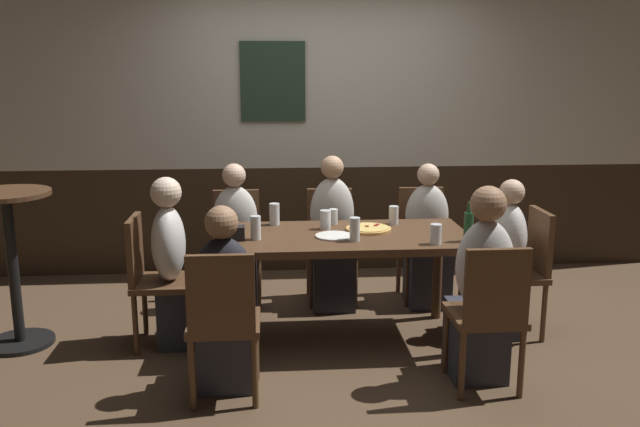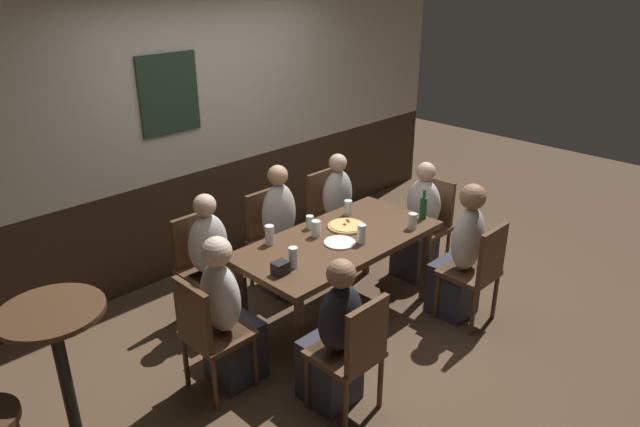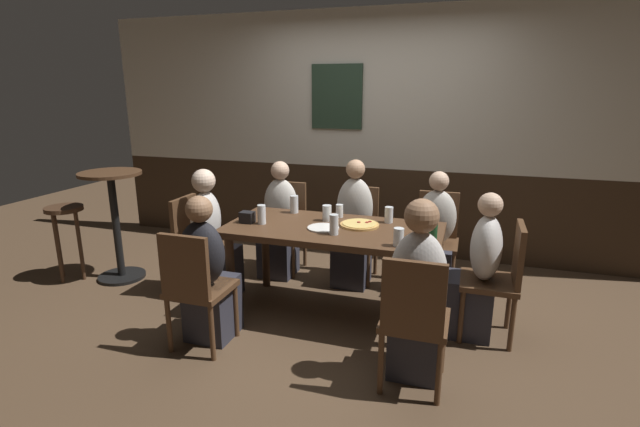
% 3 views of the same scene
% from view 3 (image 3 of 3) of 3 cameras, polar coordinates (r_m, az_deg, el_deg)
% --- Properties ---
extents(ground_plane, '(12.00, 12.00, 0.00)m').
position_cam_3_polar(ground_plane, '(3.93, 1.54, -12.04)').
color(ground_plane, '#4C3826').
extents(wall_back, '(6.40, 0.13, 2.60)m').
position_cam_3_polar(wall_back, '(5.13, 6.95, 9.52)').
color(wall_back, '#332316').
rests_on(wall_back, ground_plane).
extents(dining_table, '(1.69, 0.82, 0.74)m').
position_cam_3_polar(dining_table, '(3.68, 1.61, -2.93)').
color(dining_table, '#472D1C').
rests_on(dining_table, ground_plane).
extents(chair_head_west, '(0.40, 0.40, 0.88)m').
position_cam_3_polar(chair_head_west, '(4.24, -14.99, -3.23)').
color(chair_head_west, '#513521').
rests_on(chair_head_west, ground_plane).
extents(chair_left_near, '(0.40, 0.40, 0.88)m').
position_cam_3_polar(chair_left_near, '(3.33, -15.14, -8.40)').
color(chair_left_near, '#513521').
rests_on(chair_left_near, ground_plane).
extents(chair_head_east, '(0.40, 0.40, 0.88)m').
position_cam_3_polar(chair_head_east, '(3.61, 21.32, -7.05)').
color(chair_head_east, '#513521').
rests_on(chair_head_east, ground_plane).
extents(chair_mid_far, '(0.40, 0.40, 0.88)m').
position_cam_3_polar(chair_mid_far, '(4.49, 4.59, -1.73)').
color(chair_mid_far, '#513521').
rests_on(chair_mid_far, ground_plane).
extents(chair_right_far, '(0.40, 0.40, 0.88)m').
position_cam_3_polar(chair_right_far, '(4.39, 14.09, -2.56)').
color(chair_right_far, '#513521').
rests_on(chair_right_far, ground_plane).
extents(chair_right_near, '(0.40, 0.40, 0.88)m').
position_cam_3_polar(chair_right_near, '(2.86, 11.47, -12.28)').
color(chair_right_near, '#513521').
rests_on(chair_right_near, ground_plane).
extents(chair_left_far, '(0.40, 0.40, 0.88)m').
position_cam_3_polar(chair_left_far, '(4.71, -4.24, -0.91)').
color(chair_left_far, '#513521').
rests_on(chair_left_far, ground_plane).
extents(person_head_west, '(0.37, 0.34, 1.14)m').
position_cam_3_polar(person_head_west, '(4.16, -13.10, -3.65)').
color(person_head_west, '#2D2D38').
rests_on(person_head_west, ground_plane).
extents(person_left_near, '(0.34, 0.37, 1.09)m').
position_cam_3_polar(person_left_near, '(3.47, -13.62, -7.99)').
color(person_left_near, '#2D2D38').
rests_on(person_left_near, ground_plane).
extents(person_head_east, '(0.37, 0.34, 1.10)m').
position_cam_3_polar(person_head_east, '(3.62, 18.64, -7.46)').
color(person_head_east, '#2D2D38').
rests_on(person_head_east, ground_plane).
extents(person_mid_far, '(0.34, 0.37, 1.17)m').
position_cam_3_polar(person_mid_far, '(4.34, 4.09, -2.38)').
color(person_mid_far, '#2D2D38').
rests_on(person_mid_far, ground_plane).
extents(person_right_far, '(0.34, 0.37, 1.10)m').
position_cam_3_polar(person_right_far, '(4.24, 13.88, -3.68)').
color(person_right_far, '#2D2D38').
rests_on(person_right_far, ground_plane).
extents(person_right_near, '(0.34, 0.37, 1.18)m').
position_cam_3_polar(person_right_near, '(3.00, 11.86, -10.78)').
color(person_right_near, '#2D2D38').
rests_on(person_right_near, ground_plane).
extents(person_left_far, '(0.34, 0.37, 1.12)m').
position_cam_3_polar(person_left_far, '(4.57, -5.01, -1.78)').
color(person_left_far, '#2D2D38').
rests_on(person_left_far, ground_plane).
extents(pizza, '(0.31, 0.31, 0.03)m').
position_cam_3_polar(pizza, '(3.69, 4.89, -1.36)').
color(pizza, tan).
rests_on(pizza, dining_table).
extents(highball_clear, '(0.07, 0.07, 0.15)m').
position_cam_3_polar(highball_clear, '(3.45, 1.72, -1.51)').
color(highball_clear, silver).
rests_on(highball_clear, dining_table).
extents(tumbler_water, '(0.07, 0.07, 0.16)m').
position_cam_3_polar(tumbler_water, '(3.75, -7.18, -0.28)').
color(tumbler_water, silver).
rests_on(tumbler_water, dining_table).
extents(pint_glass_amber, '(0.07, 0.07, 0.13)m').
position_cam_3_polar(pint_glass_amber, '(3.80, 8.46, -0.28)').
color(pint_glass_amber, silver).
rests_on(pint_glass_amber, dining_table).
extents(tumbler_short, '(0.07, 0.07, 0.15)m').
position_cam_3_polar(tumbler_short, '(4.06, -3.19, 1.06)').
color(tumbler_short, silver).
rests_on(tumbler_short, dining_table).
extents(pint_glass_pale, '(0.07, 0.07, 0.13)m').
position_cam_3_polar(pint_glass_pale, '(3.25, 9.63, -3.04)').
color(pint_glass_pale, silver).
rests_on(pint_glass_pale, dining_table).
extents(beer_glass_half, '(0.07, 0.07, 0.13)m').
position_cam_3_polar(beer_glass_half, '(3.81, 0.86, -0.06)').
color(beer_glass_half, silver).
rests_on(beer_glass_half, dining_table).
extents(beer_glass_tall, '(0.06, 0.06, 0.11)m').
position_cam_3_polar(beer_glass_tall, '(3.92, 2.41, 0.26)').
color(beer_glass_tall, silver).
rests_on(beer_glass_tall, dining_table).
extents(beer_bottle_green, '(0.06, 0.06, 0.26)m').
position_cam_3_polar(beer_bottle_green, '(3.26, 13.71, -2.32)').
color(beer_bottle_green, '#194723').
rests_on(beer_bottle_green, dining_table).
extents(plate_white_large, '(0.25, 0.25, 0.01)m').
position_cam_3_polar(plate_white_large, '(3.61, 0.39, -1.78)').
color(plate_white_large, white).
rests_on(plate_white_large, dining_table).
extents(condiment_caddy, '(0.11, 0.09, 0.09)m').
position_cam_3_polar(condiment_caddy, '(3.81, -8.94, -0.45)').
color(condiment_caddy, black).
rests_on(condiment_caddy, dining_table).
extents(side_bar_table, '(0.56, 0.56, 1.05)m').
position_cam_3_polar(side_bar_table, '(4.80, -23.88, -0.40)').
color(side_bar_table, black).
rests_on(side_bar_table, ground_plane).
extents(bar_stool, '(0.34, 0.34, 0.72)m').
position_cam_3_polar(bar_stool, '(5.02, -28.79, -0.97)').
color(bar_stool, '#422B1C').
rests_on(bar_stool, ground_plane).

